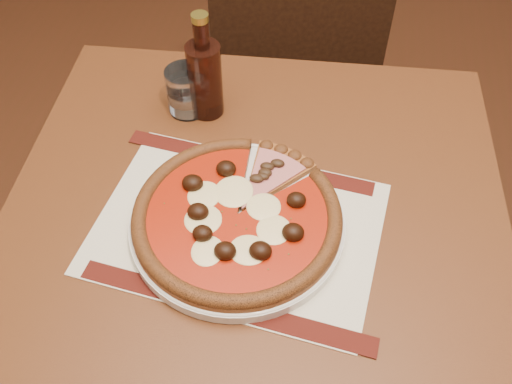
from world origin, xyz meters
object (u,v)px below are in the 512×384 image
chair_far (291,51)px  pizza (237,216)px  plate (237,224)px  bottle (205,76)px  water_glass (186,91)px  table (254,250)px

chair_far → pizza: (0.01, -0.77, 0.26)m
chair_far → pizza: size_ratio=2.88×
pizza → plate: bearing=71.1°
plate → bottle: size_ratio=1.63×
plate → pizza: pizza is taller
plate → water_glass: water_glass is taller
chair_far → bottle: bearing=63.2°
chair_far → bottle: 0.61m
plate → water_glass: size_ratio=3.81×
plate → bottle: bearing=112.9°
table → pizza: bearing=-122.0°
bottle → water_glass: bearing=-176.4°
pizza → bottle: bearing=112.8°
pizza → water_glass: water_glass is taller
table → plate: 0.12m
chair_far → bottle: (-0.10, -0.51, 0.31)m
plate → pizza: size_ratio=1.03×
chair_far → water_glass: 0.60m
table → bottle: (-0.13, 0.22, 0.18)m
table → bottle: bottle is taller
plate → chair_far: bearing=90.9°
table → chair_far: size_ratio=0.93×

